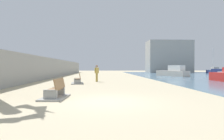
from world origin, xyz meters
The scene contains 8 objects.
ground_plane centered at (0.00, 18.00, 0.00)m, with size 120.00×120.00×0.00m, color #C6B793.
seawall centered at (-7.50, 18.00, 1.38)m, with size 0.80×64.00×2.77m, color #9E9E99.
bench_near centered at (-2.47, 1.10, 0.23)m, with size 1.21×2.16×0.98m.
bench_far centered at (-2.45, 9.69, 0.23)m, with size 1.34×2.22×0.98m.
person_walking centered at (-0.76, 12.01, 1.03)m, with size 0.44×0.35×1.75m.
boat_distant centered at (11.38, 22.96, 0.70)m, with size 4.22×5.80×1.80m.
boat_outer centered at (26.42, 37.24, 0.64)m, with size 2.08×4.33×6.36m.
harbor_building centered at (18.49, 46.00, 4.43)m, with size 12.00×6.00×8.86m, color #9E9E99.
Camera 1 is at (-0.16, -8.71, 1.53)m, focal length 31.67 mm.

